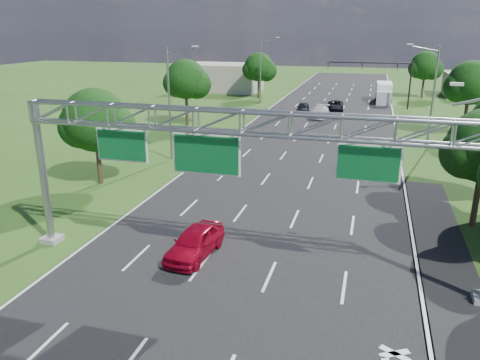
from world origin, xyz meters
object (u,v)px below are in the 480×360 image
(red_coupe, at_px, (195,242))
(traffic_signal, at_px, (386,73))
(sign_gantry, at_px, (243,135))
(box_truck, at_px, (384,93))

(red_coupe, bearing_deg, traffic_signal, 84.38)
(sign_gantry, relative_size, traffic_signal, 1.92)
(traffic_signal, bearing_deg, box_truck, 89.23)
(box_truck, bearing_deg, traffic_signal, -91.89)
(traffic_signal, height_order, red_coupe, traffic_signal)
(box_truck, bearing_deg, sign_gantry, -98.09)
(red_coupe, relative_size, box_truck, 0.57)
(sign_gantry, xyz_separation_m, red_coupe, (-2.83, 0.60, -6.10))
(traffic_signal, bearing_deg, red_coupe, -100.78)
(traffic_signal, relative_size, box_truck, 1.51)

